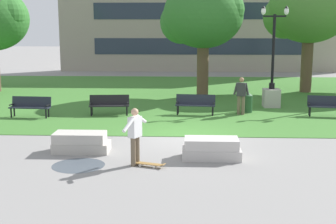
% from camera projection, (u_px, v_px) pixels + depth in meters
% --- Properties ---
extents(ground_plane, '(140.00, 140.00, 0.00)m').
position_uv_depth(ground_plane, '(183.00, 137.00, 17.25)').
color(ground_plane, gray).
extents(grass_lawn, '(40.00, 20.00, 0.02)m').
position_uv_depth(grass_lawn, '(185.00, 96.00, 27.06)').
color(grass_lawn, '#3D752D').
rests_on(grass_lawn, ground).
extents(concrete_block_center, '(1.80, 0.90, 0.64)m').
position_uv_depth(concrete_block_center, '(81.00, 142.00, 15.22)').
color(concrete_block_center, '#B2ADA3').
rests_on(concrete_block_center, ground).
extents(concrete_block_left, '(1.80, 0.90, 0.64)m').
position_uv_depth(concrete_block_left, '(211.00, 149.00, 14.45)').
color(concrete_block_left, '#BCB7B2').
rests_on(concrete_block_left, ground).
extents(person_skateboarder, '(0.58, 1.44, 1.71)m').
position_uv_depth(person_skateboarder, '(135.00, 133.00, 13.63)').
color(person_skateboarder, brown).
rests_on(person_skateboarder, ground).
extents(skateboard, '(1.03, 0.51, 0.14)m').
position_uv_depth(skateboard, '(148.00, 164.00, 13.65)').
color(skateboard, olive).
rests_on(skateboard, ground).
extents(puddle, '(1.56, 1.56, 0.01)m').
position_uv_depth(puddle, '(78.00, 165.00, 13.78)').
color(puddle, '#47515B').
rests_on(puddle, ground).
extents(park_bench_near_left, '(1.86, 0.79, 0.90)m').
position_uv_depth(park_bench_near_left, '(328.00, 105.00, 21.00)').
color(park_bench_near_left, '#1E232D').
rests_on(park_bench_near_left, grass_lawn).
extents(park_bench_near_right, '(1.84, 0.69, 0.90)m').
position_uv_depth(park_bench_near_right, '(195.00, 103.00, 21.40)').
color(park_bench_near_right, '#1E232D').
rests_on(park_bench_near_right, grass_lawn).
extents(park_bench_far_left, '(1.84, 0.71, 0.90)m').
position_uv_depth(park_bench_far_left, '(109.00, 104.00, 21.28)').
color(park_bench_far_left, black).
rests_on(park_bench_far_left, grass_lawn).
extents(park_bench_far_right, '(1.83, 0.65, 0.90)m').
position_uv_depth(park_bench_far_right, '(31.00, 105.00, 20.80)').
color(park_bench_far_right, '#1E232D').
rests_on(park_bench_far_right, grass_lawn).
extents(lamp_post_right, '(1.32, 0.80, 4.95)m').
position_uv_depth(lamp_post_right, '(272.00, 87.00, 23.23)').
color(lamp_post_right, '#ADA89E').
rests_on(lamp_post_right, grass_lawn).
extents(tree_near_right, '(4.70, 4.48, 6.54)m').
position_uv_depth(tree_near_right, '(202.00, 16.00, 26.15)').
color(tree_near_right, brown).
rests_on(tree_near_right, grass_lawn).
extents(tree_near_left, '(5.09, 4.84, 7.07)m').
position_uv_depth(tree_near_left, '(309.00, 10.00, 27.71)').
color(tree_near_left, brown).
rests_on(tree_near_left, grass_lawn).
extents(trash_bin, '(0.49, 0.49, 0.96)m').
position_uv_depth(trash_bin, '(247.00, 102.00, 21.90)').
color(trash_bin, '#234C28').
rests_on(trash_bin, grass_lawn).
extents(person_bystander_near_lawn, '(0.74, 0.35, 1.71)m').
position_uv_depth(person_bystander_near_lawn, '(241.00, 94.00, 21.26)').
color(person_bystander_near_lawn, brown).
rests_on(person_bystander_near_lawn, grass_lawn).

